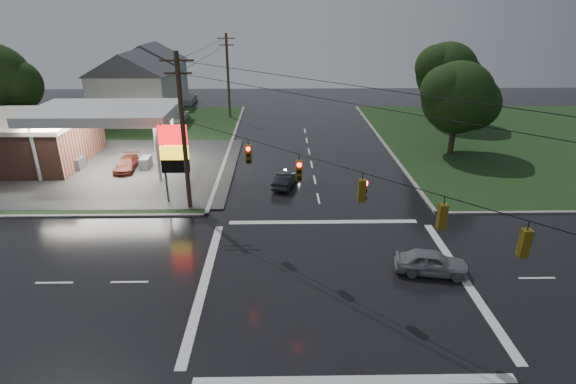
{
  "coord_description": "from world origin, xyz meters",
  "views": [
    {
      "loc": [
        -2.86,
        -20.41,
        13.69
      ],
      "look_at": [
        -2.43,
        5.17,
        3.0
      ],
      "focal_mm": 28.0,
      "sensor_mm": 36.0,
      "label": 1
    }
  ],
  "objects_px": {
    "utility_pole_n": "(228,75)",
    "car_crossing": "(432,262)",
    "tree_ne_far": "(448,73)",
    "car_north": "(285,179)",
    "pylon_sign": "(174,151)",
    "gas_station": "(31,137)",
    "utility_pole_nw": "(183,131)",
    "house_near": "(134,86)",
    "car_pump": "(127,164)",
    "tree_ne_near": "(460,98)",
    "house_far": "(151,73)"
  },
  "relations": [
    {
      "from": "utility_pole_n",
      "to": "car_crossing",
      "type": "relative_size",
      "value": 2.66
    },
    {
      "from": "tree_ne_near",
      "to": "utility_pole_n",
      "type": "bearing_deg",
      "value": 145.9
    },
    {
      "from": "tree_ne_near",
      "to": "car_crossing",
      "type": "bearing_deg",
      "value": -112.31
    },
    {
      "from": "gas_station",
      "to": "utility_pole_n",
      "type": "height_order",
      "value": "utility_pole_n"
    },
    {
      "from": "car_north",
      "to": "gas_station",
      "type": "bearing_deg",
      "value": 1.93
    },
    {
      "from": "utility_pole_nw",
      "to": "tree_ne_near",
      "type": "height_order",
      "value": "utility_pole_nw"
    },
    {
      "from": "gas_station",
      "to": "utility_pole_n",
      "type": "distance_m",
      "value": 24.6
    },
    {
      "from": "utility_pole_n",
      "to": "house_far",
      "type": "relative_size",
      "value": 0.95
    },
    {
      "from": "tree_ne_far",
      "to": "car_pump",
      "type": "distance_m",
      "value": 37.93
    },
    {
      "from": "house_far",
      "to": "house_near",
      "type": "bearing_deg",
      "value": -85.24
    },
    {
      "from": "house_near",
      "to": "house_far",
      "type": "height_order",
      "value": "same"
    },
    {
      "from": "utility_pole_n",
      "to": "tree_ne_far",
      "type": "distance_m",
      "value": 26.96
    },
    {
      "from": "utility_pole_n",
      "to": "car_pump",
      "type": "distance_m",
      "value": 22.18
    },
    {
      "from": "car_north",
      "to": "car_crossing",
      "type": "height_order",
      "value": "car_crossing"
    },
    {
      "from": "gas_station",
      "to": "car_crossing",
      "type": "relative_size",
      "value": 6.63
    },
    {
      "from": "tree_ne_far",
      "to": "car_north",
      "type": "relative_size",
      "value": 2.64
    },
    {
      "from": "gas_station",
      "to": "house_far",
      "type": "height_order",
      "value": "house_far"
    },
    {
      "from": "pylon_sign",
      "to": "car_pump",
      "type": "xyz_separation_m",
      "value": [
        -6.08,
        7.06,
        -3.42
      ]
    },
    {
      "from": "gas_station",
      "to": "house_near",
      "type": "bearing_deg",
      "value": 73.83
    },
    {
      "from": "house_far",
      "to": "pylon_sign",
      "type": "bearing_deg",
      "value": -73.02
    },
    {
      "from": "pylon_sign",
      "to": "car_north",
      "type": "height_order",
      "value": "pylon_sign"
    },
    {
      "from": "house_far",
      "to": "tree_ne_near",
      "type": "relative_size",
      "value": 1.23
    },
    {
      "from": "gas_station",
      "to": "utility_pole_nw",
      "type": "xyz_separation_m",
      "value": [
        16.18,
        -10.2,
        3.17
      ]
    },
    {
      "from": "house_near",
      "to": "car_north",
      "type": "relative_size",
      "value": 2.97
    },
    {
      "from": "utility_pole_nw",
      "to": "car_crossing",
      "type": "height_order",
      "value": "utility_pole_nw"
    },
    {
      "from": "pylon_sign",
      "to": "car_pump",
      "type": "bearing_deg",
      "value": 130.74
    },
    {
      "from": "utility_pole_nw",
      "to": "gas_station",
      "type": "bearing_deg",
      "value": 147.77
    },
    {
      "from": "house_near",
      "to": "car_pump",
      "type": "xyz_separation_m",
      "value": [
        4.37,
        -18.44,
        -3.81
      ]
    },
    {
      "from": "utility_pole_nw",
      "to": "car_crossing",
      "type": "relative_size",
      "value": 2.78
    },
    {
      "from": "gas_station",
      "to": "utility_pole_n",
      "type": "xyz_separation_m",
      "value": [
        16.18,
        18.3,
        2.92
      ]
    },
    {
      "from": "utility_pole_nw",
      "to": "utility_pole_n",
      "type": "bearing_deg",
      "value": 90.0
    },
    {
      "from": "pylon_sign",
      "to": "house_near",
      "type": "bearing_deg",
      "value": 112.28
    },
    {
      "from": "gas_station",
      "to": "utility_pole_n",
      "type": "relative_size",
      "value": 2.5
    },
    {
      "from": "pylon_sign",
      "to": "car_north",
      "type": "relative_size",
      "value": 1.62
    },
    {
      "from": "utility_pole_nw",
      "to": "house_near",
      "type": "bearing_deg",
      "value": 113.37
    },
    {
      "from": "gas_station",
      "to": "tree_ne_near",
      "type": "distance_m",
      "value": 40.0
    },
    {
      "from": "car_pump",
      "to": "car_crossing",
      "type": "bearing_deg",
      "value": -41.65
    },
    {
      "from": "car_north",
      "to": "car_pump",
      "type": "bearing_deg",
      "value": 1.01
    },
    {
      "from": "tree_ne_near",
      "to": "car_crossing",
      "type": "height_order",
      "value": "tree_ne_near"
    },
    {
      "from": "car_north",
      "to": "car_crossing",
      "type": "relative_size",
      "value": 0.94
    },
    {
      "from": "utility_pole_n",
      "to": "car_north",
      "type": "xyz_separation_m",
      "value": [
        7.0,
        -24.37,
        -4.86
      ]
    },
    {
      "from": "house_far",
      "to": "car_north",
      "type": "height_order",
      "value": "house_far"
    },
    {
      "from": "house_far",
      "to": "tree_ne_far",
      "type": "relative_size",
      "value": 1.13
    },
    {
      "from": "car_north",
      "to": "utility_pole_nw",
      "type": "bearing_deg",
      "value": 47.12
    },
    {
      "from": "gas_station",
      "to": "house_near",
      "type": "xyz_separation_m",
      "value": [
        4.73,
        16.3,
        1.86
      ]
    },
    {
      "from": "pylon_sign",
      "to": "car_crossing",
      "type": "bearing_deg",
      "value": -31.91
    },
    {
      "from": "tree_ne_near",
      "to": "car_crossing",
      "type": "xyz_separation_m",
      "value": [
        -8.77,
        -21.38,
        -4.89
      ]
    },
    {
      "from": "gas_station",
      "to": "house_far",
      "type": "xyz_separation_m",
      "value": [
        3.73,
        28.3,
        1.86
      ]
    },
    {
      "from": "tree_ne_near",
      "to": "utility_pole_nw",
      "type": "bearing_deg",
      "value": -152.14
    },
    {
      "from": "house_near",
      "to": "car_crossing",
      "type": "height_order",
      "value": "house_near"
    }
  ]
}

